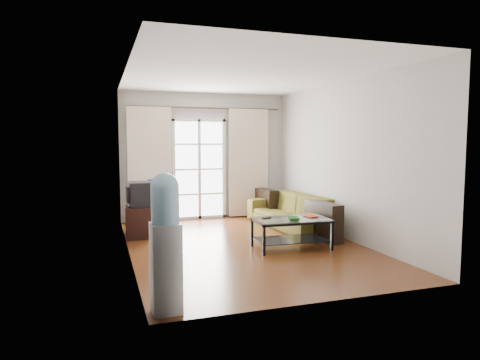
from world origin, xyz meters
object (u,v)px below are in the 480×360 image
object	(u,v)px
tv_stand	(140,221)
task_chair	(156,213)
coffee_table	(291,229)
water_cooler	(166,240)
crt_tv	(140,194)
sofa	(291,211)

from	to	relation	value
tv_stand	task_chair	distance (m)	0.85
coffee_table	task_chair	xyz separation A→B (m)	(-1.78, 2.41, -0.03)
task_chair	water_cooler	distance (m)	4.37
tv_stand	crt_tv	distance (m)	0.48
coffee_table	water_cooler	xyz separation A→B (m)	(-2.23, -1.91, 0.42)
task_chair	water_cooler	bearing A→B (deg)	-81.43
tv_stand	coffee_table	bearing A→B (deg)	-32.76
coffee_table	crt_tv	xyz separation A→B (m)	(-2.16, 1.65, 0.44)
coffee_table	tv_stand	bearing A→B (deg)	142.57
coffee_table	task_chair	world-z (taller)	task_chair
sofa	coffee_table	distance (m)	1.66
sofa	task_chair	xyz separation A→B (m)	(-2.47, 0.91, -0.05)
coffee_table	crt_tv	world-z (taller)	crt_tv
crt_tv	tv_stand	bearing A→B (deg)	-166.18
coffee_table	tv_stand	world-z (taller)	tv_stand
sofa	task_chair	size ratio (longest dim) A/B	2.48
tv_stand	task_chair	xyz separation A→B (m)	(0.38, 0.76, 0.00)
coffee_table	task_chair	bearing A→B (deg)	126.49
tv_stand	task_chair	size ratio (longest dim) A/B	0.79
coffee_table	tv_stand	xyz separation A→B (m)	(-2.16, 1.65, -0.04)
tv_stand	crt_tv	xyz separation A→B (m)	(0.00, 0.00, 0.48)
water_cooler	task_chair	bearing A→B (deg)	82.28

